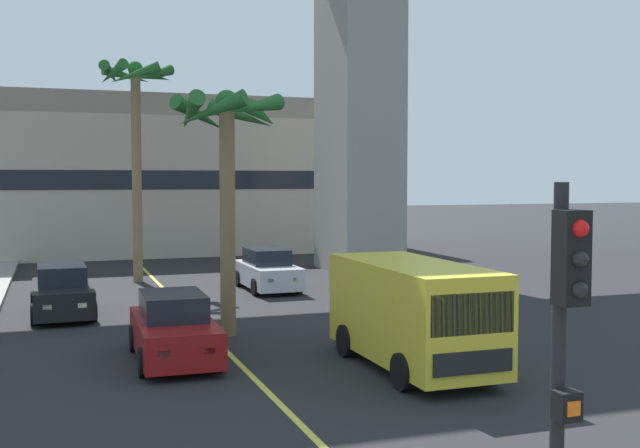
{
  "coord_description": "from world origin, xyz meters",
  "views": [
    {
      "loc": [
        -3.95,
        2.65,
        4.23
      ],
      "look_at": [
        0.0,
        14.0,
        3.51
      ],
      "focal_mm": 43.2,
      "sensor_mm": 36.0,
      "label": 1
    }
  ],
  "objects_px": {
    "car_queue_front": "(174,330)",
    "car_queue_second": "(62,293)",
    "delivery_van": "(413,311)",
    "traffic_light_median_near": "(564,366)",
    "car_queue_third": "(267,271)",
    "palm_tree_mid_median": "(136,106)",
    "palm_tree_near_median": "(227,145)"
  },
  "relations": [
    {
      "from": "car_queue_second",
      "to": "delivery_van",
      "type": "relative_size",
      "value": 0.79
    },
    {
      "from": "car_queue_front",
      "to": "car_queue_second",
      "type": "distance_m",
      "value": 7.28
    },
    {
      "from": "traffic_light_median_near",
      "to": "palm_tree_mid_median",
      "type": "xyz_separation_m",
      "value": [
        -0.63,
        26.72,
        4.41
      ]
    },
    {
      "from": "car_queue_third",
      "to": "traffic_light_median_near",
      "type": "bearing_deg",
      "value": -99.34
    },
    {
      "from": "car_queue_third",
      "to": "palm_tree_near_median",
      "type": "xyz_separation_m",
      "value": [
        -3.24,
        -7.83,
        4.39
      ]
    },
    {
      "from": "car_queue_second",
      "to": "delivery_van",
      "type": "height_order",
      "value": "delivery_van"
    },
    {
      "from": "car_queue_front",
      "to": "car_queue_second",
      "type": "xyz_separation_m",
      "value": [
        -2.38,
        6.88,
        0.0
      ]
    },
    {
      "from": "traffic_light_median_near",
      "to": "palm_tree_mid_median",
      "type": "relative_size",
      "value": 0.47
    },
    {
      "from": "delivery_van",
      "to": "car_queue_third",
      "type": "bearing_deg",
      "value": 89.3
    },
    {
      "from": "car_queue_third",
      "to": "traffic_light_median_near",
      "type": "xyz_separation_m",
      "value": [
        -3.75,
        -22.82,
        1.99
      ]
    },
    {
      "from": "delivery_van",
      "to": "traffic_light_median_near",
      "type": "height_order",
      "value": "traffic_light_median_near"
    },
    {
      "from": "car_queue_second",
      "to": "delivery_van",
      "type": "distance_m",
      "value": 11.89
    },
    {
      "from": "car_queue_second",
      "to": "traffic_light_median_near",
      "type": "relative_size",
      "value": 0.99
    },
    {
      "from": "car_queue_third",
      "to": "car_queue_second",
      "type": "bearing_deg",
      "value": -155.91
    },
    {
      "from": "palm_tree_mid_median",
      "to": "car_queue_second",
      "type": "bearing_deg",
      "value": -112.79
    },
    {
      "from": "car_queue_second",
      "to": "traffic_light_median_near",
      "type": "xyz_separation_m",
      "value": [
        3.66,
        -19.51,
        1.99
      ]
    },
    {
      "from": "car_queue_third",
      "to": "palm_tree_near_median",
      "type": "bearing_deg",
      "value": -112.46
    },
    {
      "from": "traffic_light_median_near",
      "to": "palm_tree_near_median",
      "type": "bearing_deg",
      "value": 88.03
    },
    {
      "from": "traffic_light_median_near",
      "to": "palm_tree_near_median",
      "type": "height_order",
      "value": "palm_tree_near_median"
    },
    {
      "from": "palm_tree_near_median",
      "to": "traffic_light_median_near",
      "type": "bearing_deg",
      "value": -91.97
    },
    {
      "from": "car_queue_front",
      "to": "car_queue_third",
      "type": "bearing_deg",
      "value": 63.72
    },
    {
      "from": "palm_tree_near_median",
      "to": "palm_tree_mid_median",
      "type": "height_order",
      "value": "palm_tree_mid_median"
    },
    {
      "from": "car_queue_third",
      "to": "palm_tree_mid_median",
      "type": "bearing_deg",
      "value": 138.28
    },
    {
      "from": "traffic_light_median_near",
      "to": "palm_tree_near_median",
      "type": "xyz_separation_m",
      "value": [
        0.52,
        14.99,
        2.4
      ]
    },
    {
      "from": "car_queue_third",
      "to": "palm_tree_mid_median",
      "type": "height_order",
      "value": "palm_tree_mid_median"
    },
    {
      "from": "car_queue_second",
      "to": "palm_tree_mid_median",
      "type": "xyz_separation_m",
      "value": [
        3.03,
        7.22,
        6.4
      ]
    },
    {
      "from": "palm_tree_mid_median",
      "to": "car_queue_front",
      "type": "bearing_deg",
      "value": -92.66
    },
    {
      "from": "car_queue_front",
      "to": "traffic_light_median_near",
      "type": "height_order",
      "value": "traffic_light_median_near"
    },
    {
      "from": "delivery_van",
      "to": "palm_tree_near_median",
      "type": "height_order",
      "value": "palm_tree_near_median"
    },
    {
      "from": "palm_tree_near_median",
      "to": "palm_tree_mid_median",
      "type": "relative_size",
      "value": 0.73
    },
    {
      "from": "palm_tree_mid_median",
      "to": "traffic_light_median_near",
      "type": "bearing_deg",
      "value": -88.66
    },
    {
      "from": "delivery_van",
      "to": "traffic_light_median_near",
      "type": "distance_m",
      "value": 10.82
    }
  ]
}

